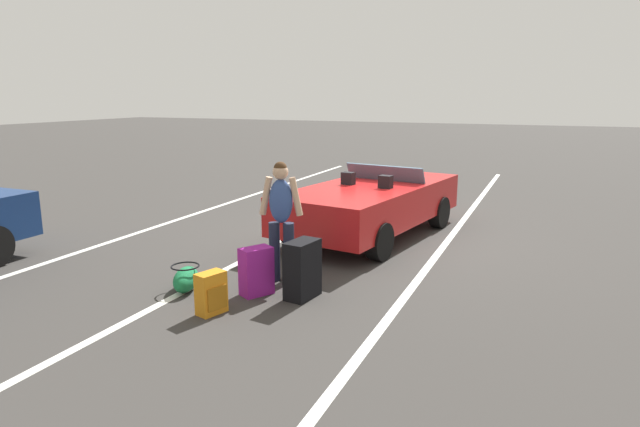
{
  "coord_description": "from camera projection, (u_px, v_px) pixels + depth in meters",
  "views": [
    {
      "loc": [
        -9.25,
        -2.95,
        2.52
      ],
      "look_at": [
        -1.78,
        0.24,
        0.75
      ],
      "focal_mm": 30.78,
      "sensor_mm": 36.0,
      "label": 1
    }
  ],
  "objects": [
    {
      "name": "ground_plane",
      "position": [
        371.0,
        236.0,
        9.98
      ],
      "size": [
        80.0,
        80.0,
        0.0
      ],
      "primitive_type": "plane",
      "color": "#383533"
    },
    {
      "name": "lot_line_near",
      "position": [
        446.0,
        243.0,
        9.46
      ],
      "size": [
        18.0,
        0.12,
        0.01
      ],
      "primitive_type": "cube",
      "color": "silver",
      "rests_on": "ground_plane"
    },
    {
      "name": "lot_line_mid",
      "position": [
        304.0,
        229.0,
        10.5
      ],
      "size": [
        18.0,
        0.12,
        0.01
      ],
      "primitive_type": "cube",
      "color": "silver",
      "rests_on": "ground_plane"
    },
    {
      "name": "lot_line_far",
      "position": [
        188.0,
        217.0,
        11.54
      ],
      "size": [
        18.0,
        0.12,
        0.01
      ],
      "primitive_type": "cube",
      "color": "silver",
      "rests_on": "ground_plane"
    },
    {
      "name": "convertible_car",
      "position": [
        377.0,
        202.0,
        10.03
      ],
      "size": [
        4.37,
        2.42,
        1.24
      ],
      "rotation": [
        0.0,
        0.0,
        -0.17
      ],
      "color": "red",
      "rests_on": "ground_plane"
    },
    {
      "name": "suitcase_large_black",
      "position": [
        302.0,
        270.0,
        6.88
      ],
      "size": [
        0.52,
        0.36,
        0.74
      ],
      "rotation": [
        0.0,
        0.0,
        1.42
      ],
      "color": "black",
      "rests_on": "ground_plane"
    },
    {
      "name": "suitcase_medium_bright",
      "position": [
        256.0,
        271.0,
        7.0
      ],
      "size": [
        0.47,
        0.41,
        0.62
      ],
      "rotation": [
        0.0,
        0.0,
        1.05
      ],
      "color": "#991E8C",
      "rests_on": "ground_plane"
    },
    {
      "name": "suitcase_small_carryon",
      "position": [
        211.0,
        293.0,
        6.4
      ],
      "size": [
        0.38,
        0.3,
        0.5
      ],
      "rotation": [
        0.0,
        0.0,
        4.41
      ],
      "color": "orange",
      "rests_on": "ground_plane"
    },
    {
      "name": "duffel_bag",
      "position": [
        186.0,
        279.0,
        7.17
      ],
      "size": [
        0.71,
        0.53,
        0.34
      ],
      "rotation": [
        0.0,
        0.0,
        3.55
      ],
      "color": "#19723F",
      "rests_on": "ground_plane"
    },
    {
      "name": "traveler_person",
      "position": [
        281.0,
        215.0,
        7.38
      ],
      "size": [
        0.29,
        0.6,
        1.65
      ],
      "rotation": [
        0.0,
        0.0,
        0.25
      ],
      "color": "#1E2338",
      "rests_on": "ground_plane"
    }
  ]
}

